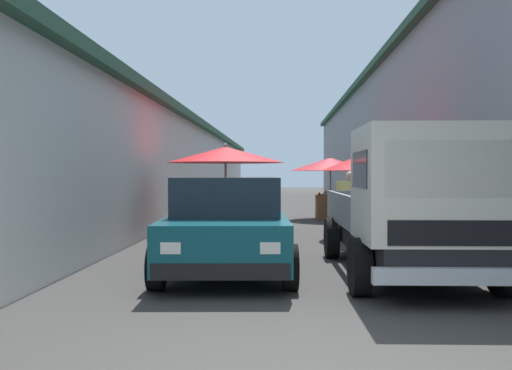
{
  "coord_description": "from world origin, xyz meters",
  "views": [
    {
      "loc": [
        -3.62,
        0.2,
        1.5
      ],
      "look_at": [
        12.29,
        0.88,
        1.18
      ],
      "focal_mm": 38.65,
      "sensor_mm": 36.0,
      "label": 1
    }
  ],
  "objects_px": {
    "parked_scooter": "(342,210)",
    "fruit_stall_near_left": "(225,164)",
    "fruit_stall_near_right": "(330,171)",
    "hatchback_car": "(228,224)",
    "vendor_by_crates": "(351,203)",
    "delivery_truck": "(417,208)",
    "fruit_stall_mid_lane": "(374,168)",
    "plastic_stool": "(264,210)"
  },
  "relations": [
    {
      "from": "delivery_truck",
      "to": "plastic_stool",
      "type": "relative_size",
      "value": 11.38
    },
    {
      "from": "hatchback_car",
      "to": "delivery_truck",
      "type": "relative_size",
      "value": 0.81
    },
    {
      "from": "delivery_truck",
      "to": "parked_scooter",
      "type": "bearing_deg",
      "value": 0.14
    },
    {
      "from": "fruit_stall_mid_lane",
      "to": "plastic_stool",
      "type": "bearing_deg",
      "value": 28.91
    },
    {
      "from": "delivery_truck",
      "to": "parked_scooter",
      "type": "height_order",
      "value": "delivery_truck"
    },
    {
      "from": "fruit_stall_near_left",
      "to": "plastic_stool",
      "type": "distance_m",
      "value": 5.25
    },
    {
      "from": "hatchback_car",
      "to": "plastic_stool",
      "type": "height_order",
      "value": "hatchback_car"
    },
    {
      "from": "delivery_truck",
      "to": "plastic_stool",
      "type": "bearing_deg",
      "value": 12.85
    },
    {
      "from": "hatchback_car",
      "to": "delivery_truck",
      "type": "distance_m",
      "value": 2.81
    },
    {
      "from": "parked_scooter",
      "to": "plastic_stool",
      "type": "xyz_separation_m",
      "value": [
        1.57,
        2.34,
        -0.12
      ]
    },
    {
      "from": "fruit_stall_mid_lane",
      "to": "delivery_truck",
      "type": "xyz_separation_m",
      "value": [
        -5.46,
        0.35,
        -0.6
      ]
    },
    {
      "from": "fruit_stall_mid_lane",
      "to": "plastic_stool",
      "type": "distance_m",
      "value": 5.76
    },
    {
      "from": "fruit_stall_mid_lane",
      "to": "parked_scooter",
      "type": "distance_m",
      "value": 3.56
    },
    {
      "from": "vendor_by_crates",
      "to": "delivery_truck",
      "type": "bearing_deg",
      "value": -174.64
    },
    {
      "from": "fruit_stall_near_left",
      "to": "hatchback_car",
      "type": "height_order",
      "value": "fruit_stall_near_left"
    },
    {
      "from": "fruit_stall_near_right",
      "to": "hatchback_car",
      "type": "height_order",
      "value": "fruit_stall_near_right"
    },
    {
      "from": "delivery_truck",
      "to": "fruit_stall_near_left",
      "type": "bearing_deg",
      "value": 30.17
    },
    {
      "from": "hatchback_car",
      "to": "vendor_by_crates",
      "type": "bearing_deg",
      "value": -36.28
    },
    {
      "from": "fruit_stall_near_right",
      "to": "parked_scooter",
      "type": "relative_size",
      "value": 1.6
    },
    {
      "from": "fruit_stall_near_left",
      "to": "plastic_stool",
      "type": "relative_size",
      "value": 6.27
    },
    {
      "from": "fruit_stall_near_right",
      "to": "hatchback_car",
      "type": "distance_m",
      "value": 10.37
    },
    {
      "from": "fruit_stall_mid_lane",
      "to": "vendor_by_crates",
      "type": "relative_size",
      "value": 1.53
    },
    {
      "from": "parked_scooter",
      "to": "delivery_truck",
      "type": "bearing_deg",
      "value": -179.86
    },
    {
      "from": "fruit_stall_near_right",
      "to": "parked_scooter",
      "type": "xyz_separation_m",
      "value": [
        -2.15,
        -0.15,
        -1.15
      ]
    },
    {
      "from": "delivery_truck",
      "to": "plastic_stool",
      "type": "height_order",
      "value": "delivery_truck"
    },
    {
      "from": "fruit_stall_mid_lane",
      "to": "plastic_stool",
      "type": "height_order",
      "value": "fruit_stall_mid_lane"
    },
    {
      "from": "vendor_by_crates",
      "to": "plastic_stool",
      "type": "relative_size",
      "value": 3.59
    },
    {
      "from": "vendor_by_crates",
      "to": "plastic_stool",
      "type": "bearing_deg",
      "value": 17.34
    },
    {
      "from": "fruit_stall_near_left",
      "to": "fruit_stall_mid_lane",
      "type": "distance_m",
      "value": 3.47
    },
    {
      "from": "parked_scooter",
      "to": "fruit_stall_near_left",
      "type": "bearing_deg",
      "value": 137.91
    },
    {
      "from": "fruit_stall_near_right",
      "to": "vendor_by_crates",
      "type": "relative_size",
      "value": 1.71
    },
    {
      "from": "hatchback_car",
      "to": "delivery_truck",
      "type": "xyz_separation_m",
      "value": [
        -0.91,
        -2.64,
        0.3
      ]
    },
    {
      "from": "fruit_stall_near_left",
      "to": "fruit_stall_near_right",
      "type": "xyz_separation_m",
      "value": [
        5.58,
        -2.95,
        -0.15
      ]
    },
    {
      "from": "hatchback_car",
      "to": "parked_scooter",
      "type": "bearing_deg",
      "value": -18.36
    },
    {
      "from": "fruit_stall_mid_lane",
      "to": "parked_scooter",
      "type": "bearing_deg",
      "value": 6.28
    },
    {
      "from": "delivery_truck",
      "to": "parked_scooter",
      "type": "xyz_separation_m",
      "value": [
        8.79,
        0.02,
        -0.59
      ]
    },
    {
      "from": "fruit_stall_near_left",
      "to": "parked_scooter",
      "type": "distance_m",
      "value": 4.8
    },
    {
      "from": "vendor_by_crates",
      "to": "parked_scooter",
      "type": "distance_m",
      "value": 4.83
    },
    {
      "from": "fruit_stall_near_right",
      "to": "fruit_stall_mid_lane",
      "type": "xyz_separation_m",
      "value": [
        -5.48,
        -0.52,
        0.04
      ]
    },
    {
      "from": "fruit_stall_near_left",
      "to": "vendor_by_crates",
      "type": "distance_m",
      "value": 3.18
    },
    {
      "from": "fruit_stall_near_right",
      "to": "parked_scooter",
      "type": "height_order",
      "value": "fruit_stall_near_right"
    },
    {
      "from": "fruit_stall_near_right",
      "to": "vendor_by_crates",
      "type": "height_order",
      "value": "fruit_stall_near_right"
    }
  ]
}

